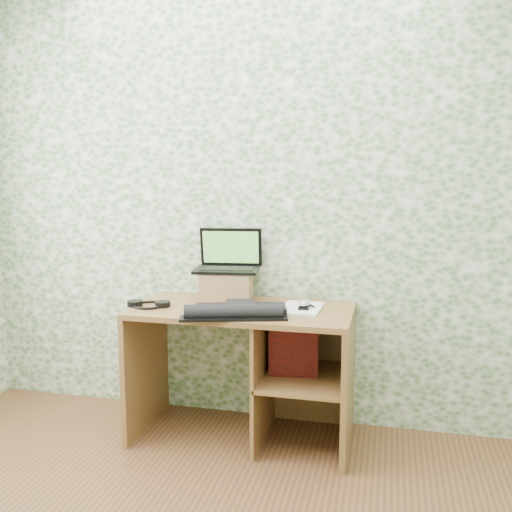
% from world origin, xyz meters
% --- Properties ---
extents(wall_back, '(3.50, 0.00, 3.50)m').
position_xyz_m(wall_back, '(0.00, 1.75, 1.30)').
color(wall_back, white).
rests_on(wall_back, ground).
extents(desk, '(1.20, 0.60, 0.75)m').
position_xyz_m(desk, '(0.08, 1.47, 0.48)').
color(desk, brown).
rests_on(desk, floor).
extents(riser, '(0.32, 0.27, 0.17)m').
position_xyz_m(riser, '(-0.13, 1.58, 0.84)').
color(riser, olive).
rests_on(riser, desk).
extents(laptop, '(0.39, 0.30, 0.24)m').
position_xyz_m(laptop, '(-0.13, 1.62, 0.98)').
color(laptop, black).
rests_on(laptop, riser).
extents(keyboard, '(0.55, 0.41, 0.08)m').
position_xyz_m(keyboard, '(0.02, 1.27, 0.78)').
color(keyboard, black).
rests_on(keyboard, desk).
extents(headphones, '(0.24, 0.19, 0.03)m').
position_xyz_m(headphones, '(-0.51, 1.35, 0.76)').
color(headphones, black).
rests_on(headphones, desk).
extents(notepad, '(0.22, 0.30, 0.01)m').
position_xyz_m(notepad, '(0.32, 1.47, 0.76)').
color(notepad, white).
rests_on(notepad, desk).
extents(mouse, '(0.07, 0.11, 0.04)m').
position_xyz_m(mouse, '(0.34, 1.45, 0.78)').
color(mouse, silver).
rests_on(mouse, notepad).
extents(pen, '(0.09, 0.12, 0.01)m').
position_xyz_m(pen, '(0.35, 1.54, 0.77)').
color(pen, black).
rests_on(pen, notepad).
extents(red_box, '(0.28, 0.12, 0.32)m').
position_xyz_m(red_box, '(0.29, 1.44, 0.55)').
color(red_box, maroon).
rests_on(red_box, desk).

